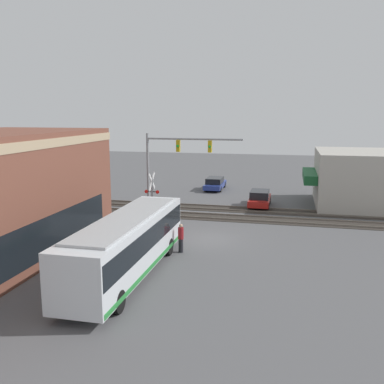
% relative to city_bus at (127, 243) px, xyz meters
% --- Properties ---
extents(ground_plane, '(120.00, 120.00, 0.00)m').
position_rel_city_bus_xyz_m(ground_plane, '(7.40, -2.80, -1.74)').
color(ground_plane, '#565659').
extents(shop_building, '(9.15, 10.79, 4.95)m').
position_rel_city_bus_xyz_m(shop_building, '(20.57, -15.04, 0.74)').
color(shop_building, '#B2ADA3').
rests_on(shop_building, ground).
extents(city_bus, '(11.67, 2.59, 3.14)m').
position_rel_city_bus_xyz_m(city_bus, '(0.00, 0.00, 0.00)').
color(city_bus, silver).
rests_on(city_bus, ground).
extents(traffic_signal_gantry, '(0.42, 7.58, 6.73)m').
position_rel_city_bus_xyz_m(traffic_signal_gantry, '(12.28, 0.92, 3.17)').
color(traffic_signal_gantry, gray).
rests_on(traffic_signal_gantry, ground).
extents(crossing_signal, '(1.41, 1.18, 3.81)m').
position_rel_city_bus_xyz_m(crossing_signal, '(11.23, 2.38, 0.56)').
color(crossing_signal, gray).
rests_on(crossing_signal, ground).
extents(rail_track_near, '(2.60, 60.00, 0.15)m').
position_rel_city_bus_xyz_m(rail_track_near, '(13.40, -2.80, -1.71)').
color(rail_track_near, '#332D28').
rests_on(rail_track_near, ground).
extents(rail_track_far, '(2.60, 60.00, 0.15)m').
position_rel_city_bus_xyz_m(rail_track_far, '(16.60, -2.80, -1.71)').
color(rail_track_far, '#332D28').
rests_on(rail_track_far, ground).
extents(parked_car_red, '(4.42, 1.82, 1.46)m').
position_rel_city_bus_xyz_m(parked_car_red, '(18.35, -5.40, -1.06)').
color(parked_car_red, '#B21E19').
rests_on(parked_car_red, ground).
extents(parked_car_blue, '(4.79, 1.82, 1.36)m').
position_rel_city_bus_xyz_m(parked_car_blue, '(25.85, -0.00, -1.10)').
color(parked_car_blue, navy).
rests_on(parked_car_blue, ground).
extents(pedestrian_near_bus, '(0.34, 0.34, 1.77)m').
position_rel_city_bus_xyz_m(pedestrian_near_bus, '(4.25, -1.72, -0.83)').
color(pedestrian_near_bus, black).
rests_on(pedestrian_near_bus, ground).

